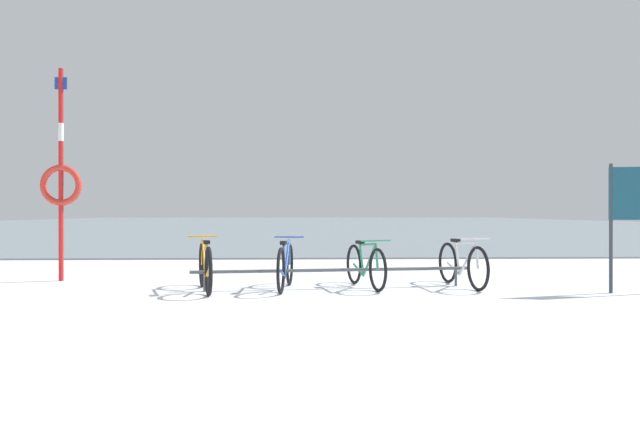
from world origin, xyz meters
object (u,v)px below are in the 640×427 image
(rescue_post, at_px, (61,179))
(bicycle_0, at_px, (205,267))
(bicycle_3, at_px, (462,264))
(info_sign, at_px, (630,206))
(bicycle_1, at_px, (286,266))
(bicycle_2, at_px, (365,265))

(rescue_post, bearing_deg, bicycle_0, -28.29)
(bicycle_3, height_order, rescue_post, rescue_post)
(info_sign, bearing_deg, bicycle_3, 159.08)
(bicycle_1, xyz_separation_m, rescue_post, (-3.79, 1.26, 1.36))
(info_sign, height_order, rescue_post, rescue_post)
(bicycle_2, distance_m, bicycle_3, 1.51)
(info_sign, distance_m, rescue_post, 8.88)
(bicycle_3, xyz_separation_m, info_sign, (2.16, -0.83, 0.89))
(bicycle_0, bearing_deg, rescue_post, 151.71)
(bicycle_0, height_order, info_sign, info_sign)
(info_sign, bearing_deg, bicycle_2, 168.09)
(bicycle_2, xyz_separation_m, rescue_post, (-5.00, 1.09, 1.37))
(bicycle_0, distance_m, rescue_post, 3.27)
(bicycle_1, relative_size, bicycle_3, 0.99)
(bicycle_0, bearing_deg, info_sign, -4.33)
(bicycle_2, xyz_separation_m, bicycle_3, (1.50, 0.05, 0.01))
(bicycle_2, bearing_deg, bicycle_0, -172.41)
(bicycle_1, height_order, info_sign, info_sign)
(bicycle_3, relative_size, info_sign, 0.92)
(bicycle_1, bearing_deg, bicycle_2, 7.80)
(bicycle_2, bearing_deg, rescue_post, 167.65)
(bicycle_2, xyz_separation_m, info_sign, (3.67, -0.77, 0.90))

